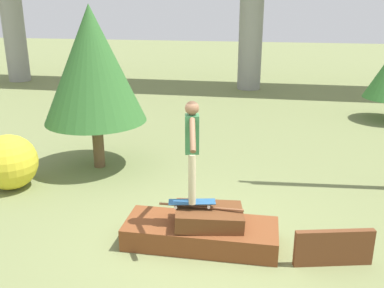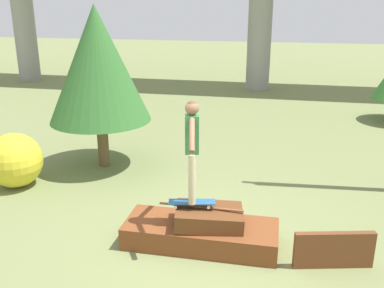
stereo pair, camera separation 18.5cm
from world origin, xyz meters
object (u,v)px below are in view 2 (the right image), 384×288
at_px(skateboard, 192,202).
at_px(skater, 192,145).
at_px(tree_behind_right, 98,65).
at_px(bush_yellow_flowering, 15,160).

relative_size(skateboard, skater, 0.47).
bearing_deg(tree_behind_right, skateboard, -47.03).
height_order(skater, tree_behind_right, tree_behind_right).
bearing_deg(tree_behind_right, bush_yellow_flowering, -131.45).
distance_m(skater, bush_yellow_flowering, 4.84).
bearing_deg(skater, tree_behind_right, 132.97).
distance_m(skater, tree_behind_right, 4.45).
relative_size(skater, tree_behind_right, 0.43).
xyz_separation_m(skater, tree_behind_right, (-2.99, 3.21, 0.75)).
bearing_deg(bush_yellow_flowering, skateboard, -19.85).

